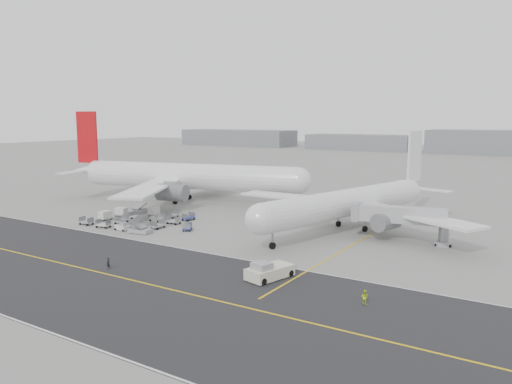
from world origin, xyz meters
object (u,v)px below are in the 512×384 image
Objects in this scene: airliner_a at (184,176)px; ground_crew_b at (365,297)px; ground_crew_a at (108,263)px; airliner_b at (351,202)px; jet_bridge at (401,217)px; pushback_tug at (269,271)px.

airliner_a is 38.29× the size of ground_crew_b.
airliner_a is 57.15m from ground_crew_a.
ground_crew_b is at bearing -137.48° from airliner_a.
jet_bridge is (10.75, -4.64, -0.90)m from airliner_b.
pushback_tug is (49.44, -41.20, -5.55)m from airliner_a.
airliner_a is 3.88× the size of jet_bridge.
pushback_tug is 0.52× the size of jet_bridge.
ground_crew_b is (15.82, -35.83, -4.41)m from airliner_b.
pushback_tug is 5.33× the size of ground_crew_a.
jet_bridge is at bearing -114.84° from airliner_a.
ground_crew_a is 35.78m from ground_crew_b.
pushback_tug is 22.89m from ground_crew_a.
ground_crew_b is at bearing 13.62° from ground_crew_a.
pushback_tug is 30.63m from jet_bridge.
pushback_tug is at bearing -1.74° from ground_crew_b.
jet_bridge is at bearing -74.14° from ground_crew_b.
jet_bridge is 48.17m from ground_crew_a.
pushback_tug is 5.14× the size of ground_crew_b.
jet_bridge is 31.79m from ground_crew_b.
pushback_tug is 14.04m from ground_crew_b.
ground_crew_b is at bearing 6.26° from pushback_tug.
airliner_b is 34.11m from pushback_tug.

